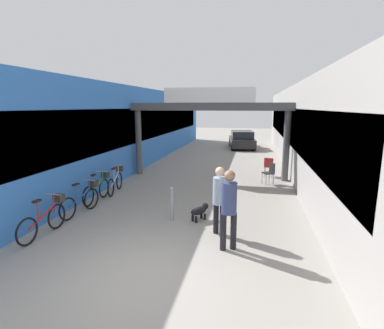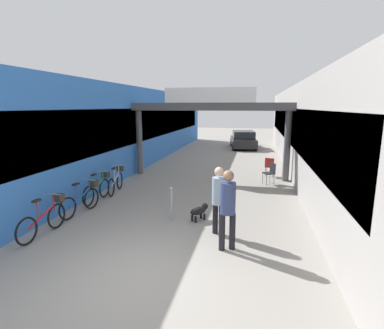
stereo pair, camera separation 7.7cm
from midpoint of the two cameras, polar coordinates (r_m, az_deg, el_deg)
name	(u,v)px [view 2 (the right image)]	position (r m, az deg, el deg)	size (l,w,h in m)	color
ground_plane	(142,275)	(6.20, -9.06, -20.10)	(80.00, 80.00, 0.00)	gray
storefront_left	(128,126)	(17.47, -11.96, 7.10)	(3.00, 26.00, 4.12)	blue
storefront_right	(319,129)	(16.26, 23.20, 6.17)	(3.00, 26.00, 4.12)	#9E9993
arcade_sign_gateway	(210,115)	(13.36, 3.56, 9.39)	(7.40, 0.47, 3.98)	#4C4C4F
pedestrian_with_dog	(219,196)	(7.45, 5.41, -6.09)	(0.48, 0.48, 1.75)	black
pedestrian_companion	(228,205)	(6.70, 7.16, -7.58)	(0.44, 0.44, 1.84)	black
dog_on_leash	(200,210)	(8.59, 1.72, -8.75)	(0.55, 0.63, 0.46)	black
bicycle_red_nearest	(45,218)	(8.47, -25.91, -9.09)	(0.46, 1.69, 0.98)	black
bicycle_blue_second	(83,199)	(9.67, -19.92, -6.19)	(0.46, 1.68, 0.98)	black
bicycle_green_third	(98,188)	(10.74, -17.23, -4.32)	(0.46, 1.69, 0.98)	black
bicycle_silver_farthest	(116,181)	(11.63, -14.02, -2.99)	(0.46, 1.68, 0.98)	black
bollard_post_metal	(171,204)	(8.53, -3.71, -7.43)	(0.10, 0.10, 0.97)	gray
cafe_chair_black_nearer	(270,171)	(12.81, 14.87, -1.28)	(0.54, 0.54, 0.89)	gray
cafe_chair_red_farther	(270,165)	(14.10, 14.70, -0.16)	(0.46, 0.46, 0.89)	gray
parked_car_black	(243,140)	(23.53, 9.82, 4.67)	(2.26, 4.20, 1.33)	black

